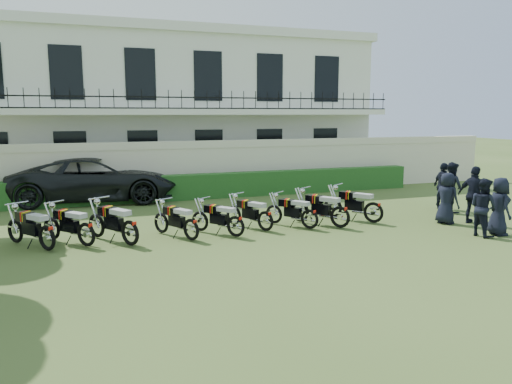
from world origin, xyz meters
The scene contains 20 objects.
ground centered at (0.00, 0.00, 0.00)m, with size 100.00×100.00×0.00m, color #3A5020.
perimeter_wall centered at (0.00, 8.00, 1.17)m, with size 30.00×0.35×2.30m.
hedge centered at (1.00, 7.20, 0.50)m, with size 18.00×0.60×1.00m, color #1E4C1B.
building centered at (0.00, 13.96, 3.71)m, with size 20.40×9.60×7.40m.
motorcycle_1 centered at (-5.08, 0.77, 0.51)m, with size 1.30×1.69×1.11m.
motorcycle_2 centered at (-4.14, 0.86, 0.50)m, with size 1.34×1.59×1.08m.
motorcycle_3 centered at (-3.07, 0.56, 0.53)m, with size 1.23×1.83×1.15m.
motorcycle_4 centered at (-1.46, 0.55, 0.47)m, with size 1.00×1.69×1.03m.
motorcycle_5 centered at (-0.20, 0.54, 0.47)m, with size 1.21×1.53×1.01m.
motorcycle_6 centered at (0.83, 0.90, 0.47)m, with size 1.00×1.67×1.02m.
motorcycle_7 centered at (2.17, 0.72, 0.47)m, with size 1.14×1.57×1.01m.
motorcycle_8 centered at (3.09, 0.52, 0.52)m, with size 1.22×1.78×1.13m.
motorcycle_9 centered at (4.41, 0.77, 0.52)m, with size 1.26×1.77×1.13m.
suv centered at (-3.63, 7.93, 0.88)m, with size 2.90×6.30×1.75m, color black.
officer_0 centered at (6.95, -1.69, 0.83)m, with size 0.81×0.53×1.65m, color black.
officer_1 centered at (6.42, -1.63, 0.82)m, with size 0.80×0.62×1.65m, color black.
officer_2 centered at (7.36, -0.29, 0.91)m, with size 1.07×0.44×1.82m, color black.
officer_3 centered at (6.57, 0.02, 0.81)m, with size 0.79×0.51×1.62m, color black.
officer_4 centered at (7.97, 1.42, 0.89)m, with size 0.86×0.67×1.77m, color black.
officer_5 centered at (8.08, 1.99, 0.85)m, with size 0.99×0.41×1.69m, color black.
Camera 1 is at (-4.26, -12.43, 3.44)m, focal length 35.00 mm.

